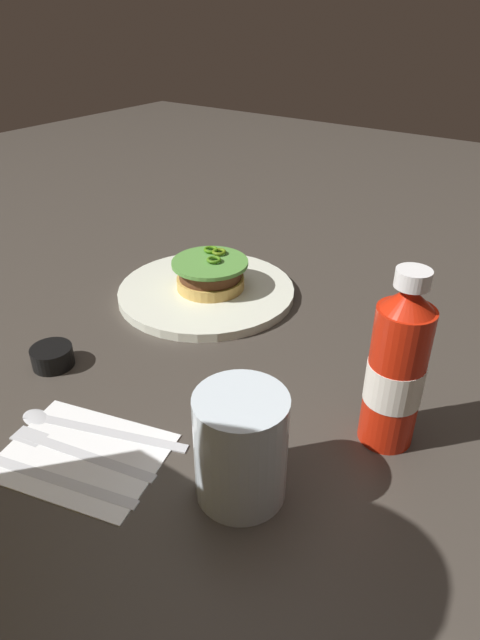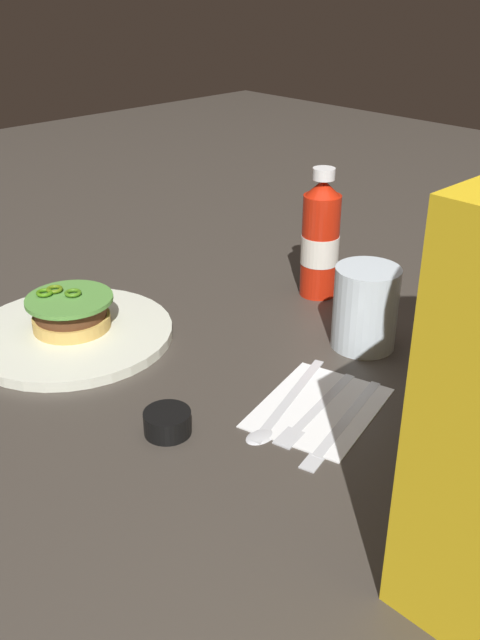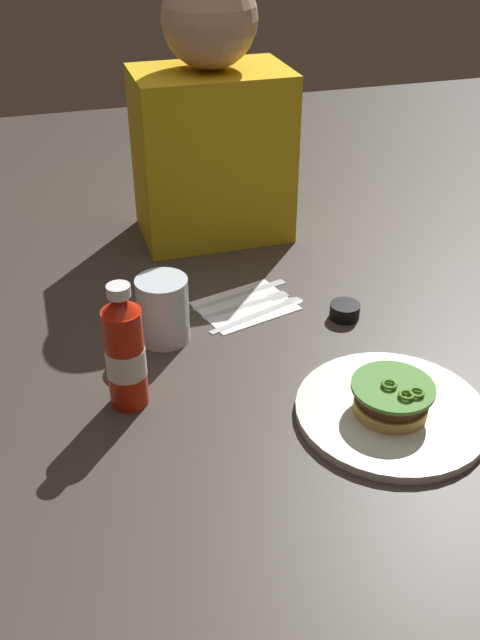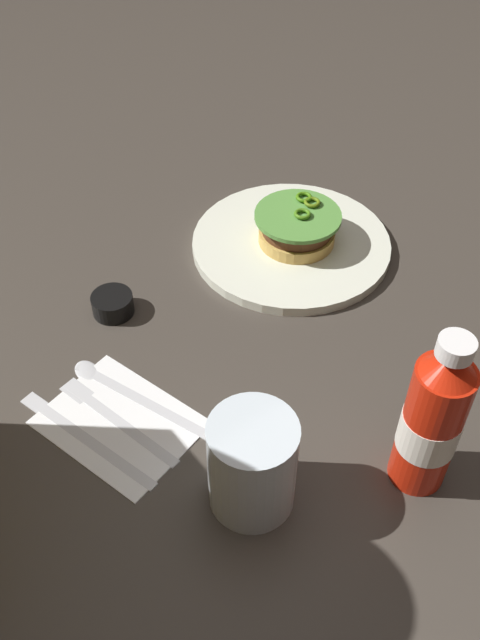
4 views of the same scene
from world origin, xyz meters
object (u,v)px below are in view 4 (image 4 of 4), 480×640
at_px(butter_knife, 78,432).
at_px(water_glass, 252,465).
at_px(dinner_plate, 291,244).
at_px(napkin, 120,422).
at_px(ketchup_bottle, 432,421).
at_px(fork_utensil, 108,412).
at_px(spoon_utensil, 122,388).
at_px(burger_sandwich, 297,227).
at_px(condiment_cup, 113,304).

bearing_deg(butter_knife, water_glass, -149.62).
distance_m(dinner_plate, napkin, 0.37).
xyz_separation_m(ketchup_bottle, fork_utensil, (0.26, 0.22, -0.08)).
bearing_deg(dinner_plate, spoon_utensil, 103.54).
xyz_separation_m(ketchup_bottle, butter_knife, (0.26, 0.25, -0.08)).
height_order(fork_utensil, butter_knife, same).
relative_size(ketchup_bottle, napkin, 1.21).
bearing_deg(ketchup_bottle, burger_sandwich, -22.12).
xyz_separation_m(dinner_plate, burger_sandwich, (-0.01, -0.01, 0.03)).
distance_m(ketchup_bottle, fork_utensil, 0.35).
bearing_deg(fork_utensil, condiment_cup, -32.58).
bearing_deg(burger_sandwich, dinner_plate, 44.52).
height_order(ketchup_bottle, water_glass, ketchup_bottle).
height_order(ketchup_bottle, condiment_cup, ketchup_bottle).
bearing_deg(napkin, butter_knife, 71.23).
distance_m(burger_sandwich, water_glass, 0.40).
bearing_deg(napkin, fork_utensil, 12.93).
relative_size(dinner_plate, water_glass, 2.46).
bearing_deg(spoon_utensil, butter_knife, 108.84).
xyz_separation_m(water_glass, spoon_utensil, (0.20, 0.03, -0.05)).
bearing_deg(condiment_cup, water_glass, 175.33).
relative_size(water_glass, butter_knife, 0.58).
height_order(napkin, butter_knife, butter_knife).
relative_size(burger_sandwich, napkin, 0.72).
height_order(dinner_plate, condiment_cup, condiment_cup).
distance_m(condiment_cup, butter_knife, 0.19).
distance_m(dinner_plate, burger_sandwich, 0.03).
bearing_deg(butter_knife, dinner_plate, -75.50).
bearing_deg(napkin, water_glass, -159.66).
bearing_deg(dinner_plate, fork_utensil, 105.56).
height_order(dinner_plate, napkin, dinner_plate).
height_order(spoon_utensil, butter_knife, same).
distance_m(napkin, spoon_utensil, 0.05).
bearing_deg(fork_utensil, butter_knife, 94.46).
distance_m(water_glass, fork_utensil, 0.20).
xyz_separation_m(dinner_plate, water_glass, (-0.28, 0.29, 0.05)).
height_order(ketchup_bottle, butter_knife, ketchup_bottle).
xyz_separation_m(burger_sandwich, fork_utensil, (-0.09, 0.36, -0.03)).
bearing_deg(fork_utensil, spoon_utensil, -55.76).
relative_size(spoon_utensil, butter_knife, 1.00).
bearing_deg(condiment_cup, dinner_plate, -98.86).
xyz_separation_m(burger_sandwich, butter_knife, (-0.10, 0.40, -0.03)).
xyz_separation_m(dinner_plate, napkin, (-0.12, 0.35, -0.01)).
bearing_deg(condiment_cup, burger_sandwich, -99.75).
distance_m(condiment_cup, napkin, 0.18).
bearing_deg(fork_utensil, napkin, -167.07).
relative_size(burger_sandwich, condiment_cup, 2.24).
xyz_separation_m(spoon_utensil, fork_utensil, (-0.02, 0.03, -0.00)).
bearing_deg(water_glass, dinner_plate, -46.43).
bearing_deg(dinner_plate, burger_sandwich, -135.48).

